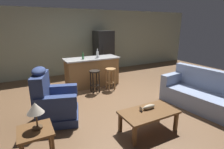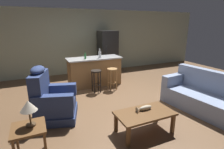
{
  "view_description": "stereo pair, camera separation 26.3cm",
  "coord_description": "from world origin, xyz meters",
  "px_view_note": "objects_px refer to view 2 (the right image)",
  "views": [
    {
      "loc": [
        -2.06,
        -3.97,
        2.03
      ],
      "look_at": [
        -0.01,
        -0.1,
        0.75
      ],
      "focal_mm": 28.0,
      "sensor_mm": 36.0,
      "label": 1
    },
    {
      "loc": [
        -1.83,
        -4.09,
        2.03
      ],
      "look_at": [
        -0.01,
        -0.1,
        0.75
      ],
      "focal_mm": 28.0,
      "sensor_mm": 36.0,
      "label": 2
    }
  ],
  "objects_px": {
    "recliner_near_lamp": "(52,101)",
    "end_table": "(29,133)",
    "bar_stool_left": "(96,77)",
    "refrigerator": "(108,53)",
    "kitchen_island": "(95,71)",
    "bottle_tall_green": "(100,54)",
    "coffee_table": "(145,115)",
    "table_lamp": "(28,107)",
    "couch": "(205,97)",
    "fish_figurine": "(144,108)",
    "bottle_short_amber": "(85,56)",
    "bar_stool_right": "(112,75)"
  },
  "relations": [
    {
      "from": "bar_stool_left",
      "to": "refrigerator",
      "type": "xyz_separation_m",
      "value": [
        1.16,
        1.83,
        0.41
      ]
    },
    {
      "from": "couch",
      "to": "end_table",
      "type": "xyz_separation_m",
      "value": [
        -3.84,
        -0.04,
        0.12
      ]
    },
    {
      "from": "coffee_table",
      "to": "table_lamp",
      "type": "distance_m",
      "value": 2.01
    },
    {
      "from": "recliner_near_lamp",
      "to": "end_table",
      "type": "height_order",
      "value": "recliner_near_lamp"
    },
    {
      "from": "recliner_near_lamp",
      "to": "couch",
      "type": "bearing_deg",
      "value": -0.67
    },
    {
      "from": "kitchen_island",
      "to": "refrigerator",
      "type": "relative_size",
      "value": 1.02
    },
    {
      "from": "bar_stool_right",
      "to": "bottle_short_amber",
      "type": "xyz_separation_m",
      "value": [
        -0.7,
        0.52,
        0.57
      ]
    },
    {
      "from": "recliner_near_lamp",
      "to": "bar_stool_left",
      "type": "relative_size",
      "value": 1.76
    },
    {
      "from": "fish_figurine",
      "to": "couch",
      "type": "relative_size",
      "value": 0.17
    },
    {
      "from": "couch",
      "to": "bottle_short_amber",
      "type": "relative_size",
      "value": 8.21
    },
    {
      "from": "kitchen_island",
      "to": "recliner_near_lamp",
      "type": "bearing_deg",
      "value": -132.18
    },
    {
      "from": "table_lamp",
      "to": "bottle_short_amber",
      "type": "relative_size",
      "value": 1.69
    },
    {
      "from": "bottle_short_amber",
      "to": "kitchen_island",
      "type": "bearing_deg",
      "value": 18.68
    },
    {
      "from": "fish_figurine",
      "to": "bottle_short_amber",
      "type": "xyz_separation_m",
      "value": [
        -0.33,
        2.81,
        0.58
      ]
    },
    {
      "from": "fish_figurine",
      "to": "bar_stool_right",
      "type": "relative_size",
      "value": 0.5
    },
    {
      "from": "fish_figurine",
      "to": "bottle_tall_green",
      "type": "height_order",
      "value": "bottle_tall_green"
    },
    {
      "from": "couch",
      "to": "bar_stool_left",
      "type": "xyz_separation_m",
      "value": [
        -1.98,
        2.2,
        0.13
      ]
    },
    {
      "from": "recliner_near_lamp",
      "to": "bottle_short_amber",
      "type": "height_order",
      "value": "recliner_near_lamp"
    },
    {
      "from": "bar_stool_left",
      "to": "refrigerator",
      "type": "relative_size",
      "value": 0.39
    },
    {
      "from": "fish_figurine",
      "to": "bottle_short_amber",
      "type": "relative_size",
      "value": 1.4
    },
    {
      "from": "refrigerator",
      "to": "bottle_short_amber",
      "type": "relative_size",
      "value": 7.26
    },
    {
      "from": "bar_stool_left",
      "to": "recliner_near_lamp",
      "type": "bearing_deg",
      "value": -141.84
    },
    {
      "from": "end_table",
      "to": "bottle_short_amber",
      "type": "distance_m",
      "value": 3.28
    },
    {
      "from": "fish_figurine",
      "to": "end_table",
      "type": "bearing_deg",
      "value": 178.47
    },
    {
      "from": "kitchen_island",
      "to": "bottle_tall_green",
      "type": "relative_size",
      "value": 5.83
    },
    {
      "from": "table_lamp",
      "to": "bar_stool_left",
      "type": "xyz_separation_m",
      "value": [
        1.81,
        2.22,
        -0.4
      ]
    },
    {
      "from": "table_lamp",
      "to": "fish_figurine",
      "type": "bearing_deg",
      "value": -2.12
    },
    {
      "from": "end_table",
      "to": "coffee_table",
      "type": "bearing_deg",
      "value": -3.74
    },
    {
      "from": "recliner_near_lamp",
      "to": "bar_stool_left",
      "type": "distance_m",
      "value": 1.79
    },
    {
      "from": "fish_figurine",
      "to": "bar_stool_left",
      "type": "bearing_deg",
      "value": 94.01
    },
    {
      "from": "bar_stool_left",
      "to": "kitchen_island",
      "type": "bearing_deg",
      "value": 75.3
    },
    {
      "from": "couch",
      "to": "end_table",
      "type": "bearing_deg",
      "value": -6.55
    },
    {
      "from": "end_table",
      "to": "kitchen_island",
      "type": "bearing_deg",
      "value": 54.9
    },
    {
      "from": "coffee_table",
      "to": "bar_stool_right",
      "type": "xyz_separation_m",
      "value": [
        0.41,
        2.37,
        0.11
      ]
    },
    {
      "from": "coffee_table",
      "to": "recliner_near_lamp",
      "type": "distance_m",
      "value": 1.99
    },
    {
      "from": "coffee_table",
      "to": "fish_figurine",
      "type": "distance_m",
      "value": 0.13
    },
    {
      "from": "bottle_short_amber",
      "to": "recliner_near_lamp",
      "type": "bearing_deg",
      "value": -127.35
    },
    {
      "from": "couch",
      "to": "bottle_tall_green",
      "type": "relative_size",
      "value": 6.45
    },
    {
      "from": "couch",
      "to": "bottle_short_amber",
      "type": "distance_m",
      "value": 3.54
    },
    {
      "from": "coffee_table",
      "to": "bottle_short_amber",
      "type": "distance_m",
      "value": 2.98
    },
    {
      "from": "couch",
      "to": "bottle_short_amber",
      "type": "height_order",
      "value": "bottle_short_amber"
    },
    {
      "from": "table_lamp",
      "to": "bottle_tall_green",
      "type": "distance_m",
      "value": 3.47
    },
    {
      "from": "table_lamp",
      "to": "bar_stool_left",
      "type": "bearing_deg",
      "value": 50.79
    },
    {
      "from": "fish_figurine",
      "to": "couch",
      "type": "height_order",
      "value": "couch"
    },
    {
      "from": "end_table",
      "to": "kitchen_island",
      "type": "relative_size",
      "value": 0.31
    },
    {
      "from": "end_table",
      "to": "couch",
      "type": "bearing_deg",
      "value": 0.57
    },
    {
      "from": "table_lamp",
      "to": "bottle_tall_green",
      "type": "bearing_deg",
      "value": 51.95
    },
    {
      "from": "coffee_table",
      "to": "couch",
      "type": "height_order",
      "value": "couch"
    },
    {
      "from": "couch",
      "to": "refrigerator",
      "type": "xyz_separation_m",
      "value": [
        -0.82,
        4.03,
        0.54
      ]
    },
    {
      "from": "fish_figurine",
      "to": "table_lamp",
      "type": "bearing_deg",
      "value": 177.88
    }
  ]
}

